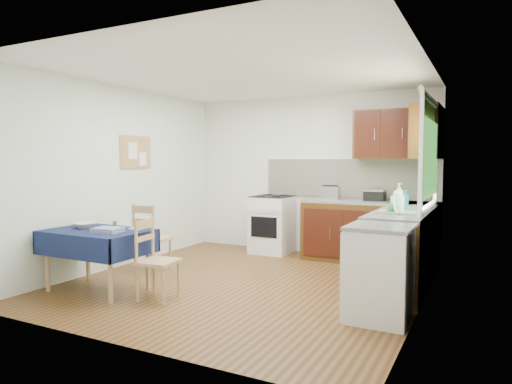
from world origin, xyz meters
The scene contains 33 objects.
floor centered at (0.00, 0.00, 0.00)m, with size 4.20×4.20×0.00m, color #472A13.
ceiling centered at (0.00, 0.00, 2.50)m, with size 4.00×4.20×0.02m, color white.
wall_back centered at (0.00, 2.10, 1.25)m, with size 4.00×0.02×2.50m, color white.
wall_front centered at (0.00, -2.10, 1.25)m, with size 4.00×0.02×2.50m, color white.
wall_left centered at (-2.00, 0.00, 1.25)m, with size 0.02×4.20×2.50m, color white.
wall_right centered at (2.00, 0.00, 1.25)m, with size 0.02×4.20×2.50m, color white.
base_cabinets centered at (1.36, 1.26, 0.43)m, with size 1.90×2.30×0.86m.
worktop_back centered at (1.05, 1.80, 0.88)m, with size 1.90×0.60×0.04m, color slate.
worktop_right centered at (1.70, 0.65, 0.88)m, with size 0.60×1.70×0.04m, color slate.
worktop_corner centered at (1.70, 1.80, 0.88)m, with size 0.60×0.60×0.04m, color slate.
splashback centered at (0.65, 2.08, 1.20)m, with size 2.70×0.02×0.60m, color beige.
upper_cabinets centered at (1.52, 1.80, 1.85)m, with size 1.20×0.85×0.70m.
stove centered at (-0.50, 1.80, 0.46)m, with size 0.60×0.61×0.92m.
window centered at (1.97, 0.70, 1.65)m, with size 0.04×1.48×1.26m.
fridge centered at (1.70, -0.55, 0.44)m, with size 0.58×0.60×0.89m.
corkboard centered at (-1.97, 0.30, 1.60)m, with size 0.04×0.62×0.47m.
dining_table centered at (-1.35, -1.05, 0.59)m, with size 1.15×0.78×0.70m.
chair_far centered at (-1.39, -0.10, 0.48)m, with size 0.41×0.41×0.92m.
chair_near centered at (-0.56, -1.01, 0.46)m, with size 0.42×0.42×0.86m.
toaster centered at (0.47, 1.77, 1.00)m, with size 0.28×0.17×0.21m.
sandwich_press centered at (1.12, 1.84, 0.98)m, with size 0.28×0.24×0.16m.
sauce_bottle centered at (1.43, 1.73, 1.00)m, with size 0.05×0.05×0.20m, color red.
yellow_packet centered at (1.12, 1.91, 0.98)m, with size 0.12×0.08×0.16m, color gold.
dish_rack centered at (1.69, 0.37, 0.92)m, with size 0.41×0.31×0.19m.
kettle centered at (1.68, 0.43, 1.01)m, with size 0.15×0.15×0.25m.
cup centered at (1.43, 1.67, 0.95)m, with size 0.12×0.12×0.09m, color silver.
soap_bottle_a centered at (1.63, 0.80, 1.06)m, with size 0.12×0.12×0.31m, color white.
soap_bottle_b centered at (1.60, 1.40, 1.00)m, with size 0.09×0.09×0.20m, color #1F77B9.
soap_bottle_c centered at (1.65, 0.36, 0.98)m, with size 0.12×0.12×0.15m, color #248430.
plate_bowl centered at (-1.58, -1.00, 0.73)m, with size 0.26×0.26×0.06m, color beige.
book centered at (-1.07, -0.78, 0.70)m, with size 0.17×0.23×0.02m, color white.
spice_jar centered at (-1.23, -0.89, 0.74)m, with size 0.04×0.04×0.09m, color green.
tea_towel centered at (-1.12, -1.12, 0.72)m, with size 0.29×0.23×0.05m, color navy.
Camera 1 is at (2.58, -4.77, 1.48)m, focal length 32.00 mm.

